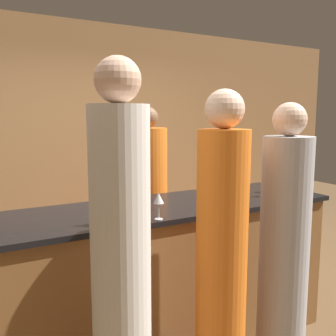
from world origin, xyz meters
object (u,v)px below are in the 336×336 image
object	(u,v)px
bartender	(148,210)
wine_bottle_1	(126,205)
guest_2	(283,261)
guest_0	(121,281)
guest_1	(221,263)
wine_bottle_0	(281,183)

from	to	relation	value
bartender	wine_bottle_1	size ratio (longest dim) A/B	6.17
guest_2	guest_0	bearing A→B (deg)	179.02
guest_2	guest_1	bearing A→B (deg)	169.37
guest_0	guest_2	world-z (taller)	guest_0
guest_2	wine_bottle_1	bearing A→B (deg)	152.80
guest_2	wine_bottle_0	distance (m)	0.86
guest_2	wine_bottle_1	xyz separation A→B (m)	(-0.85, 0.43, 0.36)
guest_0	wine_bottle_1	size ratio (longest dim) A/B	6.78
guest_0	guest_2	bearing A→B (deg)	-0.98
bartender	guest_1	world-z (taller)	guest_1
bartender	wine_bottle_1	distance (m)	1.40
bartender	guest_1	size ratio (longest dim) A/B	0.97
guest_2	wine_bottle_0	bearing A→B (deg)	46.58
wine_bottle_0	wine_bottle_1	world-z (taller)	wine_bottle_1
bartender	guest_1	distance (m)	1.53
guest_1	wine_bottle_1	distance (m)	0.65
guest_0	wine_bottle_0	world-z (taller)	guest_0
guest_1	wine_bottle_1	size ratio (longest dim) A/B	6.38
guest_0	wine_bottle_1	bearing A→B (deg)	64.53
bartender	guest_2	xyz separation A→B (m)	(0.14, -1.58, 0.01)
guest_1	wine_bottle_1	xyz separation A→B (m)	(-0.44, 0.36, 0.32)
guest_1	guest_2	size ratio (longest dim) A/B	1.04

